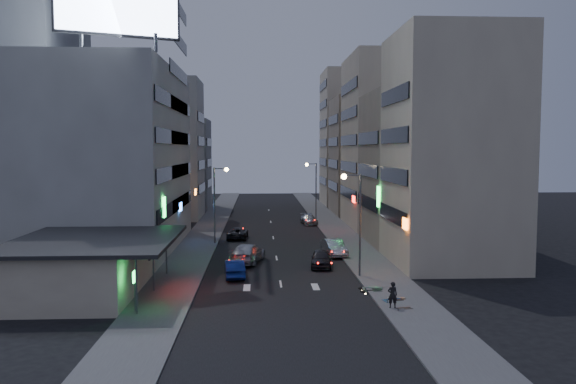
{
  "coord_description": "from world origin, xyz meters",
  "views": [
    {
      "loc": [
        -1.58,
        -37.17,
        10.04
      ],
      "look_at": [
        1.26,
        17.87,
        5.83
      ],
      "focal_mm": 35.0,
      "sensor_mm": 36.0,
      "label": 1
    }
  ],
  "objects": [
    {
      "name": "food_court",
      "position": [
        -13.9,
        2.0,
        1.98
      ],
      "size": [
        11.0,
        13.0,
        3.88
      ],
      "color": "beige",
      "rests_on": "ground"
    },
    {
      "name": "road_car_blue",
      "position": [
        -3.55,
        6.44,
        0.7
      ],
      "size": [
        1.9,
        4.36,
        1.39
      ],
      "primitive_type": "imported",
      "rotation": [
        0.0,
        0.0,
        3.24
      ],
      "color": "navy",
      "rests_on": "ground"
    },
    {
      "name": "scooter_black_a",
      "position": [
        7.9,
        -2.94,
        0.62
      ],
      "size": [
        0.79,
        1.7,
        1.0
      ],
      "primitive_type": null,
      "rotation": [
        0.0,
        0.0,
        1.72
      ],
      "color": "black",
      "rests_on": "sidewalk_right"
    },
    {
      "name": "grey_tower",
      "position": [
        -26.0,
        23.0,
        17.0
      ],
      "size": [
        10.0,
        14.0,
        34.0
      ],
      "primitive_type": "cube",
      "color": "gray",
      "rests_on": "ground"
    },
    {
      "name": "parked_car_right_mid",
      "position": [
        5.47,
        15.0,
        0.76
      ],
      "size": [
        2.21,
        4.77,
        1.51
      ],
      "primitive_type": "imported",
      "rotation": [
        0.0,
        0.0,
        0.14
      ],
      "color": "#A9ACB1",
      "rests_on": "ground"
    },
    {
      "name": "white_building",
      "position": [
        -17.0,
        20.0,
        9.0
      ],
      "size": [
        14.0,
        24.0,
        18.0
      ],
      "primitive_type": "cube",
      "color": "#ACACA7",
      "rests_on": "ground"
    },
    {
      "name": "parked_car_right_far",
      "position": [
        5.07,
        37.23,
        0.65
      ],
      "size": [
        2.28,
        4.67,
        1.31
      ],
      "primitive_type": "imported",
      "rotation": [
        0.0,
        0.0,
        0.1
      ],
      "color": "#9B9EA3",
      "rests_on": "ground"
    },
    {
      "name": "scooter_blue",
      "position": [
        7.77,
        -0.88,
        0.72
      ],
      "size": [
        1.07,
        2.05,
        1.19
      ],
      "primitive_type": null,
      "rotation": [
        0.0,
        0.0,
        1.79
      ],
      "color": "navy",
      "rests_on": "sidewalk_right"
    },
    {
      "name": "scooter_silver_b",
      "position": [
        7.19,
        2.02,
        0.75
      ],
      "size": [
        1.0,
        2.15,
        1.26
      ],
      "primitive_type": null,
      "rotation": [
        0.0,
        0.0,
        1.42
      ],
      "color": "#A5A9AC",
      "rests_on": "sidewalk_right"
    },
    {
      "name": "far_left_a",
      "position": [
        -15.5,
        45.0,
        10.0
      ],
      "size": [
        11.0,
        10.0,
        20.0
      ],
      "primitive_type": "cube",
      "color": "#ACACA7",
      "rests_on": "ground"
    },
    {
      "name": "scooter_black_b",
      "position": [
        6.97,
        1.49,
        0.67
      ],
      "size": [
        0.77,
        1.86,
        1.11
      ],
      "primitive_type": null,
      "rotation": [
        0.0,
        0.0,
        1.66
      ],
      "color": "black",
      "rests_on": "sidewalk_right"
    },
    {
      "name": "sidewalk_right",
      "position": [
        8.0,
        30.0,
        0.06
      ],
      "size": [
        4.0,
        120.0,
        0.12
      ],
      "primitive_type": "cube",
      "color": "#4C4C4F",
      "rests_on": "ground"
    },
    {
      "name": "person",
      "position": [
        6.74,
        -3.05,
        0.95
      ],
      "size": [
        0.62,
        0.43,
        1.65
      ],
      "primitive_type": "imported",
      "rotation": [
        0.0,
        0.0,
        3.09
      ],
      "color": "black",
      "rests_on": "sidewalk_right"
    },
    {
      "name": "shophouse_mid",
      "position": [
        15.5,
        22.0,
        8.0
      ],
      "size": [
        11.0,
        12.0,
        16.0
      ],
      "primitive_type": "cube",
      "color": "gray",
      "rests_on": "ground"
    },
    {
      "name": "far_left_b",
      "position": [
        -16.0,
        58.0,
        7.5
      ],
      "size": [
        12.0,
        10.0,
        15.0
      ],
      "primitive_type": "cube",
      "color": "gray",
      "rests_on": "ground"
    },
    {
      "name": "ground",
      "position": [
        0.0,
        0.0,
        0.0
      ],
      "size": [
        180.0,
        180.0,
        0.0
      ],
      "primitive_type": "plane",
      "color": "black",
      "rests_on": "ground"
    },
    {
      "name": "parked_car_left",
      "position": [
        -4.01,
        25.45,
        0.64
      ],
      "size": [
        2.41,
        4.75,
        1.29
      ],
      "primitive_type": "imported",
      "rotation": [
        0.0,
        0.0,
        3.08
      ],
      "color": "black",
      "rests_on": "ground"
    },
    {
      "name": "billboard",
      "position": [
        -12.99,
        9.97,
        21.66
      ],
      "size": [
        9.52,
        3.75,
        6.2
      ],
      "rotation": [
        0.0,
        0.0,
        0.35
      ],
      "color": "#595B60",
      "rests_on": "white_building"
    },
    {
      "name": "scooter_silver_a",
      "position": [
        8.17,
        -0.68,
        0.65
      ],
      "size": [
        0.75,
        1.79,
        1.07
      ],
      "primitive_type": null,
      "rotation": [
        0.0,
        0.0,
        1.47
      ],
      "color": "#9C9FA3",
      "rests_on": "sidewalk_right"
    },
    {
      "name": "street_lamp_left",
      "position": [
        -5.9,
        22.0,
        5.36
      ],
      "size": [
        1.6,
        0.44,
        8.02
      ],
      "color": "#595B60",
      "rests_on": "sidewalk_left"
    },
    {
      "name": "street_lamp_right_far",
      "position": [
        5.9,
        40.0,
        5.36
      ],
      "size": [
        1.6,
        0.44,
        8.02
      ],
      "color": "#595B60",
      "rests_on": "sidewalk_right"
    },
    {
      "name": "shophouse_near",
      "position": [
        15.0,
        10.5,
        10.0
      ],
      "size": [
        10.0,
        11.0,
        20.0
      ],
      "primitive_type": "cube",
      "color": "beige",
      "rests_on": "ground"
    },
    {
      "name": "sidewalk_left",
      "position": [
        -8.0,
        30.0,
        0.06
      ],
      "size": [
        4.0,
        120.0,
        0.12
      ],
      "primitive_type": "cube",
      "color": "#4C4C4F",
      "rests_on": "ground"
    },
    {
      "name": "street_lamp_right_near",
      "position": [
        5.9,
        6.0,
        5.36
      ],
      "size": [
        1.6,
        0.44,
        8.02
      ],
      "color": "#595B60",
      "rests_on": "sidewalk_right"
    },
    {
      "name": "shophouse_far",
      "position": [
        15.0,
        35.0,
        11.0
      ],
      "size": [
        10.0,
        14.0,
        22.0
      ],
      "primitive_type": "cube",
      "color": "beige",
      "rests_on": "ground"
    },
    {
      "name": "far_right_b",
      "position": [
        16.0,
        64.0,
        12.0
      ],
      "size": [
        12.0,
        12.0,
        24.0
      ],
      "primitive_type": "cube",
      "color": "beige",
      "rests_on": "ground"
    },
    {
      "name": "road_car_silver",
      "position": [
        -2.65,
        12.03,
        0.84
      ],
      "size": [
        3.48,
        6.12,
        1.67
      ],
      "primitive_type": "imported",
      "rotation": [
        0.0,
        0.0,
        2.93
      ],
      "color": "#A8AAB0",
      "rests_on": "ground"
    },
    {
      "name": "parked_car_right_near",
      "position": [
        3.7,
        9.96,
        0.73
      ],
      "size": [
        2.22,
        4.47,
        1.46
      ],
      "primitive_type": "imported",
      "rotation": [
        0.0,
        0.0,
        -0.12
      ],
      "color": "#242429",
      "rests_on": "ground"
    },
    {
      "name": "far_right_a",
      "position": [
        15.5,
        50.0,
        9.0
      ],
      "size": [
        11.0,
        12.0,
        18.0
      ],
      "primitive_type": "cube",
      "color": "gray",
      "rests_on": "ground"
    }
  ]
}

